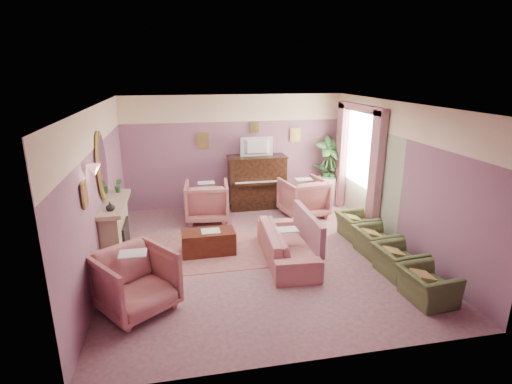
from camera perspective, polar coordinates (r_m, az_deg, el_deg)
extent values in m
cube|color=#8A6068|center=(7.72, 0.43, -8.79)|extent=(5.50, 6.00, 0.01)
cube|color=silver|center=(6.98, 0.48, 12.39)|extent=(5.50, 6.00, 0.01)
cube|color=slate|center=(10.10, -3.03, 5.80)|extent=(5.50, 0.02, 2.80)
cube|color=slate|center=(4.51, 8.33, -8.98)|extent=(5.50, 0.02, 2.80)
cube|color=slate|center=(7.21, -21.48, 0.00)|extent=(0.02, 6.00, 2.80)
cube|color=slate|center=(8.22, 19.59, 2.20)|extent=(0.02, 6.00, 2.80)
cube|color=#FFECC2|center=(9.94, -3.11, 11.87)|extent=(5.50, 0.01, 0.65)
cube|color=#A3B292|center=(9.39, 15.35, 2.31)|extent=(0.01, 3.00, 2.15)
cube|color=tan|center=(7.64, -19.36, -5.60)|extent=(0.30, 1.40, 1.10)
cube|color=black|center=(7.68, -18.51, -6.61)|extent=(0.18, 0.72, 0.68)
cube|color=#FF5409|center=(7.75, -18.09, -7.81)|extent=(0.06, 0.54, 0.10)
cube|color=tan|center=(7.45, -19.56, -1.54)|extent=(0.40, 1.55, 0.07)
cube|color=tan|center=(7.83, -17.51, -9.18)|extent=(0.55, 1.50, 0.02)
ellipsoid|color=tan|center=(7.29, -21.17, 3.48)|extent=(0.04, 0.72, 1.20)
ellipsoid|color=white|center=(7.29, -20.98, 3.49)|extent=(0.01, 0.60, 1.06)
cone|color=#E18E81|center=(6.23, -22.13, 2.92)|extent=(0.20, 0.20, 0.16)
cube|color=black|center=(10.05, 0.13, 1.37)|extent=(1.40, 0.60, 1.30)
cube|color=black|center=(9.70, 0.54, 1.22)|extent=(1.30, 0.12, 0.06)
cube|color=white|center=(9.69, 0.54, 1.44)|extent=(1.20, 0.08, 0.02)
cube|color=black|center=(9.89, 0.13, 5.05)|extent=(1.45, 0.65, 0.04)
imported|color=black|center=(9.79, 0.19, 6.65)|extent=(0.80, 0.12, 0.48)
cube|color=tan|center=(9.92, -7.63, 7.34)|extent=(0.30, 0.03, 0.38)
cube|color=tan|center=(10.33, 5.60, 8.13)|extent=(0.26, 0.03, 0.34)
cube|color=tan|center=(10.05, -0.19, 9.23)|extent=(0.22, 0.03, 0.26)
cube|color=tan|center=(5.98, -23.28, -0.35)|extent=(0.03, 0.28, 0.36)
cube|color=silver|center=(9.46, 14.79, 6.34)|extent=(0.03, 1.40, 1.80)
cube|color=#9C6472|center=(8.71, 16.72, 2.59)|extent=(0.16, 0.34, 2.60)
cube|color=#9C6472|center=(10.33, 12.02, 5.13)|extent=(0.16, 0.34, 2.60)
cube|color=#9C6472|center=(9.32, 14.74, 11.54)|extent=(0.16, 2.20, 0.16)
imported|color=#2D632E|center=(7.92, -19.10, 0.88)|extent=(0.16, 0.16, 0.28)
imported|color=#FFECC2|center=(6.94, -20.10, -1.96)|extent=(0.16, 0.16, 0.16)
cube|color=#975B58|center=(7.88, -5.78, -8.29)|extent=(2.51, 1.82, 0.01)
cube|color=#441C10|center=(7.70, -6.82, -7.15)|extent=(1.01, 0.52, 0.45)
cube|color=beige|center=(7.62, -6.51, -5.54)|extent=(0.35, 0.28, 0.01)
imported|color=#B56E6B|center=(7.38, 4.43, -6.61)|extent=(0.68, 2.05, 0.83)
cube|color=#9C6472|center=(7.42, 7.45, -5.01)|extent=(0.10, 1.55, 0.57)
imported|color=#B56E6B|center=(9.29, -7.03, -1.01)|extent=(0.97, 0.97, 1.01)
imported|color=#B56E6B|center=(9.57, 6.81, -0.47)|extent=(0.97, 0.97, 1.01)
imported|color=#B56E6B|center=(6.10, -16.87, -11.74)|extent=(0.97, 0.97, 1.01)
imported|color=#4D5C32|center=(6.65, 23.30, -11.54)|extent=(0.55, 0.78, 0.68)
imported|color=#4D5C32|center=(7.26, 19.69, -8.68)|extent=(0.55, 0.78, 0.68)
imported|color=#4D5C32|center=(7.90, 16.69, -6.25)|extent=(0.55, 0.78, 0.68)
imported|color=#4D5C32|center=(8.58, 14.18, -4.17)|extent=(0.55, 0.78, 0.68)
cylinder|color=white|center=(10.59, 9.92, 0.23)|extent=(0.52, 0.52, 0.70)
imported|color=#2D632E|center=(10.45, 10.06, 2.96)|extent=(0.30, 0.30, 0.34)
imported|color=#2D632E|center=(10.41, 10.87, 2.70)|extent=(0.16, 0.16, 0.28)
cylinder|color=#984D3F|center=(10.66, 10.13, -0.67)|extent=(0.34, 0.34, 0.34)
imported|color=#2D632E|center=(10.43, 10.38, 3.99)|extent=(0.76, 0.76, 1.44)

